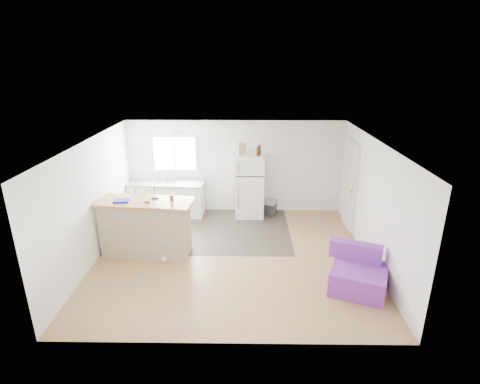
# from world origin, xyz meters

# --- Properties ---
(room) EXTENTS (5.51, 5.01, 2.41)m
(room) POSITION_xyz_m (0.00, 0.00, 1.20)
(room) COLOR #A07243
(room) RESTS_ON ground
(vinyl_zone) EXTENTS (4.05, 2.50, 0.00)m
(vinyl_zone) POSITION_xyz_m (-0.73, 1.25, 0.00)
(vinyl_zone) COLOR #312825
(vinyl_zone) RESTS_ON floor
(window) EXTENTS (1.18, 0.06, 0.98)m
(window) POSITION_xyz_m (-1.55, 2.49, 1.55)
(window) COLOR white
(window) RESTS_ON back_wall
(interior_door) EXTENTS (0.11, 0.92, 2.10)m
(interior_door) POSITION_xyz_m (2.72, 1.55, 1.02)
(interior_door) COLOR white
(interior_door) RESTS_ON right_wall
(ceiling_fixture) EXTENTS (0.30, 0.30, 0.07)m
(ceiling_fixture) POSITION_xyz_m (-1.20, 1.20, 2.36)
(ceiling_fixture) COLOR white
(ceiling_fixture) RESTS_ON ceiling
(kitchen_cabinets) EXTENTS (1.98, 0.74, 1.14)m
(kitchen_cabinets) POSITION_xyz_m (-1.78, 2.20, 0.44)
(kitchen_cabinets) COLOR white
(kitchen_cabinets) RESTS_ON floor
(peninsula) EXTENTS (1.97, 0.92, 1.17)m
(peninsula) POSITION_xyz_m (-1.78, 0.12, 0.59)
(peninsula) COLOR tan
(peninsula) RESTS_ON floor
(refrigerator) EXTENTS (0.71, 0.68, 1.60)m
(refrigerator) POSITION_xyz_m (0.37, 2.15, 0.80)
(refrigerator) COLOR white
(refrigerator) RESTS_ON floor
(cooler) EXTENTS (0.57, 0.48, 0.37)m
(cooler) POSITION_xyz_m (0.82, 2.25, 0.19)
(cooler) COLOR #29292C
(cooler) RESTS_ON floor
(purple_seat) EXTENTS (1.17, 1.17, 0.75)m
(purple_seat) POSITION_xyz_m (2.24, -1.09, 0.27)
(purple_seat) COLOR purple
(purple_seat) RESTS_ON floor
(cleaner_jug) EXTENTS (0.16, 0.13, 0.31)m
(cleaner_jug) POSITION_xyz_m (-1.68, 0.03, 0.14)
(cleaner_jug) COLOR silver
(cleaner_jug) RESTS_ON floor
(mop) EXTENTS (0.24, 0.31, 1.12)m
(mop) POSITION_xyz_m (-1.33, -0.20, 0.23)
(mop) COLOR green
(mop) RESTS_ON floor
(red_cup) EXTENTS (0.10, 0.10, 0.12)m
(red_cup) POSITION_xyz_m (-1.21, 0.15, 1.23)
(red_cup) COLOR red
(red_cup) RESTS_ON peninsula
(blue_tray) EXTENTS (0.32, 0.25, 0.04)m
(blue_tray) POSITION_xyz_m (-2.20, 0.07, 1.19)
(blue_tray) COLOR #131BB2
(blue_tray) RESTS_ON peninsula
(tool_a) EXTENTS (0.14, 0.05, 0.03)m
(tool_a) POSITION_xyz_m (-1.57, 0.24, 1.19)
(tool_a) COLOR black
(tool_a) RESTS_ON peninsula
(tool_b) EXTENTS (0.11, 0.07, 0.03)m
(tool_b) POSITION_xyz_m (-1.67, 0.01, 1.18)
(tool_b) COLOR black
(tool_b) RESTS_ON peninsula
(cardboard_box) EXTENTS (0.22, 0.17, 0.30)m
(cardboard_box) POSITION_xyz_m (0.16, 2.12, 1.75)
(cardboard_box) COLOR tan
(cardboard_box) RESTS_ON refrigerator
(bottle_left) EXTENTS (0.09, 0.09, 0.25)m
(bottle_left) POSITION_xyz_m (0.56, 2.05, 1.73)
(bottle_left) COLOR #371F0A
(bottle_left) RESTS_ON refrigerator
(bottle_right) EXTENTS (0.08, 0.08, 0.25)m
(bottle_right) POSITION_xyz_m (0.60, 2.17, 1.73)
(bottle_right) COLOR #371F0A
(bottle_right) RESTS_ON refrigerator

